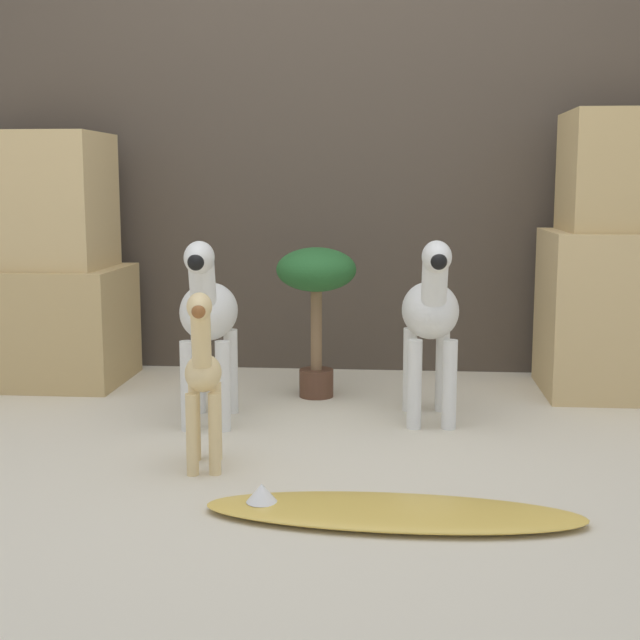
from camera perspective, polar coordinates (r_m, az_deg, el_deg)
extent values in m
plane|color=beige|center=(2.70, -1.37, -9.92)|extent=(14.00, 14.00, 0.00)
cube|color=#473D33|center=(4.14, 1.02, 12.03)|extent=(6.40, 0.08, 2.20)
cube|color=tan|center=(4.09, -18.11, -0.29)|extent=(0.84, 0.54, 0.50)
cube|color=tan|center=(4.05, -18.47, 7.26)|extent=(0.70, 0.46, 0.57)
cylinder|color=silver|center=(3.18, 8.28, -4.11)|extent=(0.05, 0.05, 0.32)
cylinder|color=silver|center=(3.17, 6.06, -4.12)|extent=(0.05, 0.05, 0.32)
cylinder|color=silver|center=(3.43, 7.84, -3.18)|extent=(0.05, 0.05, 0.32)
cylinder|color=silver|center=(3.42, 5.77, -3.18)|extent=(0.05, 0.05, 0.32)
ellipsoid|color=silver|center=(3.25, 7.07, 0.63)|extent=(0.22, 0.37, 0.21)
cylinder|color=silver|center=(3.09, 7.35, 2.58)|extent=(0.10, 0.15, 0.20)
ellipsoid|color=silver|center=(3.02, 7.48, 4.03)|extent=(0.11, 0.19, 0.11)
sphere|color=black|center=(2.95, 7.62, 3.73)|extent=(0.05, 0.05, 0.05)
cube|color=black|center=(3.09, 7.36, 2.75)|extent=(0.03, 0.08, 0.17)
cylinder|color=silver|center=(3.14, -6.23, -4.23)|extent=(0.05, 0.05, 0.32)
cylinder|color=silver|center=(3.16, -8.45, -4.21)|extent=(0.05, 0.05, 0.32)
cylinder|color=silver|center=(3.39, -5.72, -3.28)|extent=(0.05, 0.05, 0.32)
cylinder|color=silver|center=(3.40, -7.79, -3.26)|extent=(0.05, 0.05, 0.32)
ellipsoid|color=silver|center=(3.23, -7.12, 0.57)|extent=(0.23, 0.37, 0.21)
cylinder|color=silver|center=(3.06, -7.55, 2.53)|extent=(0.10, 0.15, 0.20)
ellipsoid|color=silver|center=(3.00, -7.74, 3.99)|extent=(0.11, 0.19, 0.11)
sphere|color=black|center=(2.92, -7.96, 3.68)|extent=(0.05, 0.05, 0.05)
cube|color=black|center=(3.06, -7.55, 2.70)|extent=(0.03, 0.08, 0.17)
cylinder|color=#E0C184|center=(2.69, -6.76, -7.26)|extent=(0.04, 0.04, 0.25)
cylinder|color=#E0C184|center=(2.69, -8.19, -7.27)|extent=(0.04, 0.04, 0.25)
cylinder|color=#E0C184|center=(2.83, -6.68, -6.44)|extent=(0.04, 0.04, 0.25)
cylinder|color=#E0C184|center=(2.84, -8.03, -6.45)|extent=(0.04, 0.04, 0.25)
ellipsoid|color=#E0C184|center=(2.72, -7.48, -3.36)|extent=(0.15, 0.23, 0.11)
cylinder|color=#E0C184|center=(2.61, -7.62, -1.05)|extent=(0.08, 0.13, 0.22)
ellipsoid|color=#E0C184|center=(2.53, -7.73, 0.87)|extent=(0.09, 0.14, 0.08)
sphere|color=brown|center=(2.48, -7.78, 0.54)|extent=(0.04, 0.04, 0.04)
cylinder|color=#513323|center=(3.64, -0.24, -4.05)|extent=(0.14, 0.14, 0.11)
cylinder|color=brown|center=(3.60, -0.24, -0.68)|extent=(0.05, 0.05, 0.32)
ellipsoid|color=#235B28|center=(3.57, -0.24, 3.25)|extent=(0.32, 0.32, 0.18)
ellipsoid|color=gold|center=(2.38, 4.73, -12.15)|extent=(1.00, 0.31, 0.04)
cone|color=white|center=(2.40, -3.75, -10.97)|extent=(0.09, 0.09, 0.05)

